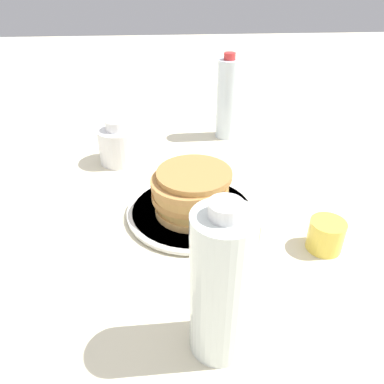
% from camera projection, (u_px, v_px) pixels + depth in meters
% --- Properties ---
extents(ground_plane, '(4.00, 4.00, 0.00)m').
position_uv_depth(ground_plane, '(200.00, 218.00, 0.77)').
color(ground_plane, beige).
extents(plate, '(0.27, 0.27, 0.01)m').
position_uv_depth(plate, '(192.00, 211.00, 0.78)').
color(plate, silver).
rests_on(plate, ground_plane).
extents(pancake_stack, '(0.16, 0.16, 0.09)m').
position_uv_depth(pancake_stack, '(191.00, 192.00, 0.75)').
color(pancake_stack, tan).
rests_on(pancake_stack, plate).
extents(juice_glass, '(0.06, 0.06, 0.06)m').
position_uv_depth(juice_glass, '(326.00, 235.00, 0.68)').
color(juice_glass, yellow).
rests_on(juice_glass, ground_plane).
extents(cream_jug, '(0.10, 0.10, 0.11)m').
position_uv_depth(cream_jug, '(119.00, 144.00, 0.95)').
color(cream_jug, white).
rests_on(cream_jug, ground_plane).
extents(water_bottle_near, '(0.08, 0.08, 0.24)m').
position_uv_depth(water_bottle_near, '(221.00, 286.00, 0.46)').
color(water_bottle_near, silver).
rests_on(water_bottle_near, ground_plane).
extents(water_bottle_mid, '(0.06, 0.06, 0.24)m').
position_uv_depth(water_bottle_mid, '(227.00, 99.00, 1.05)').
color(water_bottle_mid, silver).
rests_on(water_bottle_mid, ground_plane).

